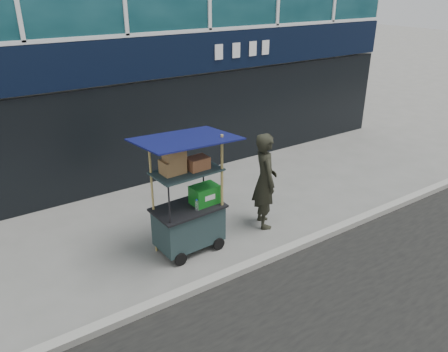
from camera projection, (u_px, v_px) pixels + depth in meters
ground at (235, 266)px, 7.40m from camera, size 80.00×80.00×0.00m
curb at (242, 269)px, 7.22m from camera, size 80.00×0.18×0.12m
vendor_cart at (189, 211)px, 7.59m from camera, size 1.67×1.21×2.18m
vendor_man at (265, 181)px, 8.30m from camera, size 0.68×0.81×1.90m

